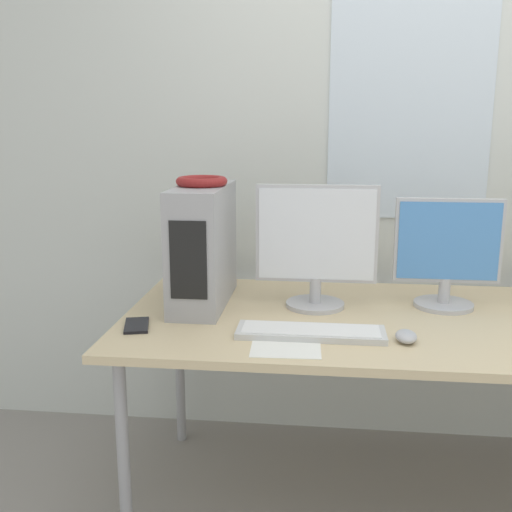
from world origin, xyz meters
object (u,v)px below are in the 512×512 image
headphones (202,181)px  keyboard (311,332)px  pc_tower (203,246)px  cell_phone (137,325)px  mouse (406,336)px  monitor_main (316,245)px  monitor_right_near (447,253)px

headphones → keyboard: headphones is taller
pc_tower → cell_phone: bearing=-120.1°
headphones → mouse: bearing=-25.4°
headphones → keyboard: size_ratio=0.39×
pc_tower → mouse: pc_tower is taller
monitor_main → keyboard: bearing=-91.6°
monitor_main → keyboard: size_ratio=0.95×
headphones → monitor_right_near: bearing=3.2°
pc_tower → monitor_main: bearing=-0.1°
pc_tower → monitor_main: (0.42, -0.00, 0.01)m
monitor_right_near → mouse: (-0.18, -0.38, -0.19)m
headphones → mouse: 0.89m
keyboard → mouse: (0.29, -0.02, 0.01)m
mouse → cell_phone: bearing=177.3°
monitor_main → mouse: 0.49m
keyboard → mouse: 0.30m
monitor_right_near → cell_phone: 1.13m
headphones → pc_tower: bearing=-90.0°
monitor_main → monitor_right_near: (0.47, 0.05, -0.03)m
monitor_main → mouse: bearing=-49.3°
keyboard → cell_phone: 0.58m
headphones → mouse: size_ratio=1.92×
monitor_main → mouse: (0.29, -0.33, -0.22)m
monitor_right_near → keyboard: bearing=-143.1°
mouse → cell_phone: mouse is taller
monitor_right_near → keyboard: monitor_right_near is taller
monitor_main → monitor_right_near: size_ratio=1.12×
monitor_main → mouse: monitor_main is taller
cell_phone → pc_tower: bearing=45.1°
monitor_right_near → headphones: bearing=-176.8°
monitor_main → monitor_right_near: monitor_main is taller
monitor_main → keyboard: (-0.01, -0.31, -0.22)m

